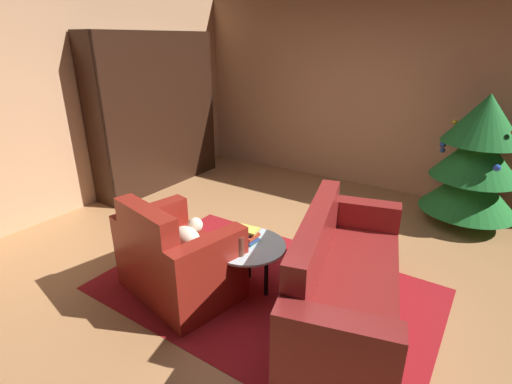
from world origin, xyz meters
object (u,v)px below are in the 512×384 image
object	(u,v)px
book_stack_on_table	(246,235)
coffee_table	(248,249)
decorated_tree	(476,160)
bottle_on_table	(240,245)
armchair_red	(177,260)
couch_red	(343,284)
bookshelf_unit	(164,113)

from	to	relation	value
book_stack_on_table	coffee_table	bearing A→B (deg)	-40.64
book_stack_on_table	decorated_tree	xyz separation A→B (m)	(1.44, 2.43, 0.28)
bottle_on_table	book_stack_on_table	bearing A→B (deg)	111.33
armchair_red	coffee_table	distance (m)	0.61
couch_red	book_stack_on_table	bearing A→B (deg)	-175.47
coffee_table	bookshelf_unit	bearing A→B (deg)	148.22
coffee_table	book_stack_on_table	distance (m)	0.12
bookshelf_unit	decorated_tree	xyz separation A→B (m)	(3.96, 0.88, -0.26)
couch_red	bottle_on_table	world-z (taller)	couch_red
couch_red	bottle_on_table	bearing A→B (deg)	-160.13
decorated_tree	bookshelf_unit	bearing A→B (deg)	-167.40
couch_red	book_stack_on_table	size ratio (longest dim) A/B	8.88
coffee_table	book_stack_on_table	size ratio (longest dim) A/B	2.88
couch_red	book_stack_on_table	xyz separation A→B (m)	(-0.85, -0.07, 0.20)
book_stack_on_table	bottle_on_table	distance (m)	0.23
bookshelf_unit	couch_red	xyz separation A→B (m)	(3.37, -1.48, -0.74)
coffee_table	couch_red	bearing A→B (deg)	7.48
armchair_red	coffee_table	size ratio (longest dim) A/B	1.71
bottle_on_table	decorated_tree	bearing A→B (deg)	62.78
bookshelf_unit	decorated_tree	bearing A→B (deg)	12.60
coffee_table	armchair_red	bearing A→B (deg)	-142.35
armchair_red	couch_red	world-z (taller)	armchair_red
bookshelf_unit	book_stack_on_table	distance (m)	3.00
book_stack_on_table	decorated_tree	world-z (taller)	decorated_tree
couch_red	decorated_tree	bearing A→B (deg)	75.99
coffee_table	decorated_tree	xyz separation A→B (m)	(1.40, 2.47, 0.39)
armchair_red	decorated_tree	size ratio (longest dim) A/B	0.72
book_stack_on_table	bottle_on_table	size ratio (longest dim) A/B	0.98
bottle_on_table	decorated_tree	size ratio (longest dim) A/B	0.15
coffee_table	book_stack_on_table	xyz separation A→B (m)	(-0.04, 0.04, 0.11)
coffee_table	book_stack_on_table	bearing A→B (deg)	139.36
bottle_on_table	armchair_red	bearing A→B (deg)	-159.18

